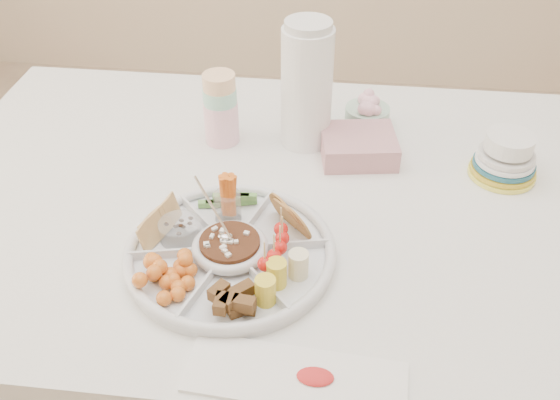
# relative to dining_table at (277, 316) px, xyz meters

# --- Properties ---
(dining_table) EXTENTS (1.52, 1.02, 0.76)m
(dining_table) POSITION_rel_dining_table_xyz_m (0.00, 0.00, 0.00)
(dining_table) COLOR white
(dining_table) RESTS_ON floor
(party_tray) EXTENTS (0.45, 0.45, 0.04)m
(party_tray) POSITION_rel_dining_table_xyz_m (-0.06, -0.20, 0.40)
(party_tray) COLOR silver
(party_tray) RESTS_ON dining_table
(bean_dip) EXTENTS (0.13, 0.13, 0.04)m
(bean_dip) POSITION_rel_dining_table_xyz_m (-0.06, -0.20, 0.41)
(bean_dip) COLOR #36170F
(bean_dip) RESTS_ON party_tray
(tortillas) EXTENTS (0.12, 0.12, 0.06)m
(tortillas) POSITION_rel_dining_table_xyz_m (0.04, -0.12, 0.42)
(tortillas) COLOR #AC7533
(tortillas) RESTS_ON party_tray
(carrot_cucumber) EXTENTS (0.12, 0.12, 0.09)m
(carrot_cucumber) POSITION_rel_dining_table_xyz_m (-0.09, -0.08, 0.44)
(carrot_cucumber) COLOR orange
(carrot_cucumber) RESTS_ON party_tray
(pita_raisins) EXTENTS (0.13, 0.13, 0.06)m
(pita_raisins) POSITION_rel_dining_table_xyz_m (-0.18, -0.16, 0.42)
(pita_raisins) COLOR #EBC180
(pita_raisins) RESTS_ON party_tray
(cherries) EXTENTS (0.14, 0.14, 0.05)m
(cherries) POSITION_rel_dining_table_xyz_m (-0.16, -0.29, 0.42)
(cherries) COLOR #FF9F41
(cherries) RESTS_ON party_tray
(granola_chunks) EXTENTS (0.11, 0.11, 0.04)m
(granola_chunks) POSITION_rel_dining_table_xyz_m (-0.03, -0.33, 0.42)
(granola_chunks) COLOR #4F2E1D
(granola_chunks) RESTS_ON party_tray
(banana_tomato) EXTENTS (0.14, 0.14, 0.09)m
(banana_tomato) POSITION_rel_dining_table_xyz_m (0.06, -0.24, 0.44)
(banana_tomato) COLOR #D4BF59
(banana_tomato) RESTS_ON party_tray
(cup_stack) EXTENTS (0.08, 0.08, 0.22)m
(cup_stack) POSITION_rel_dining_table_xyz_m (-0.15, 0.19, 0.49)
(cup_stack) COLOR silver
(cup_stack) RESTS_ON dining_table
(thermos) EXTENTS (0.13, 0.13, 0.30)m
(thermos) POSITION_rel_dining_table_xyz_m (0.04, 0.21, 0.53)
(thermos) COLOR white
(thermos) RESTS_ON dining_table
(flower_bowl) EXTENTS (0.14, 0.14, 0.08)m
(flower_bowl) POSITION_rel_dining_table_xyz_m (0.18, 0.29, 0.42)
(flower_bowl) COLOR silver
(flower_bowl) RESTS_ON dining_table
(napkin_stack) EXTENTS (0.18, 0.17, 0.05)m
(napkin_stack) POSITION_rel_dining_table_xyz_m (0.17, 0.16, 0.41)
(napkin_stack) COLOR #C1848D
(napkin_stack) RESTS_ON dining_table
(plate_stack) EXTENTS (0.18, 0.18, 0.09)m
(plate_stack) POSITION_rel_dining_table_xyz_m (0.48, 0.12, 0.42)
(plate_stack) COLOR gold
(plate_stack) RESTS_ON dining_table
(placemat) EXTENTS (0.34, 0.14, 0.01)m
(placemat) POSITION_rel_dining_table_xyz_m (0.08, -0.45, 0.38)
(placemat) COLOR white
(placemat) RESTS_ON dining_table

